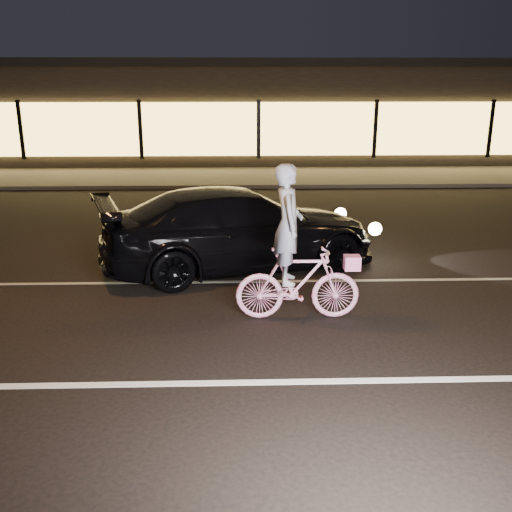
{
  "coord_description": "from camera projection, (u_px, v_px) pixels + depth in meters",
  "views": [
    {
      "loc": [
        -0.79,
        -7.42,
        3.38
      ],
      "look_at": [
        -0.54,
        0.6,
        0.9
      ],
      "focal_mm": 40.0,
      "sensor_mm": 36.0,
      "label": 1
    }
  ],
  "objects": [
    {
      "name": "storefront",
      "position": [
        255.0,
        109.0,
        25.59
      ],
      "size": [
        25.4,
        8.42,
        4.2
      ],
      "color": "black",
      "rests_on": "ground"
    },
    {
      "name": "sidewalk",
      "position": [
        260.0,
        177.0,
        20.51
      ],
      "size": [
        30.0,
        4.0,
        0.12
      ],
      "primitive_type": "cube",
      "color": "#383533",
      "rests_on": "ground"
    },
    {
      "name": "ground",
      "position": [
        295.0,
        329.0,
        8.11
      ],
      "size": [
        90.0,
        90.0,
        0.0
      ],
      "primitive_type": "plane",
      "color": "black",
      "rests_on": "ground"
    },
    {
      "name": "lane_stripe_near",
      "position": [
        308.0,
        382.0,
        6.67
      ],
      "size": [
        60.0,
        0.12,
        0.01
      ],
      "primitive_type": "cube",
      "color": "silver",
      "rests_on": "ground"
    },
    {
      "name": "cyclist",
      "position": [
        295.0,
        266.0,
        8.23
      ],
      "size": [
        1.82,
        0.63,
        2.3
      ],
      "rotation": [
        0.0,
        0.0,
        1.57
      ],
      "color": "#EE398C",
      "rests_on": "ground"
    },
    {
      "name": "lane_stripe_far",
      "position": [
        284.0,
        281.0,
        10.02
      ],
      "size": [
        60.0,
        0.1,
        0.01
      ],
      "primitive_type": "cube",
      "color": "gray",
      "rests_on": "ground"
    },
    {
      "name": "sedan",
      "position": [
        240.0,
        228.0,
        10.6
      ],
      "size": [
        5.56,
        3.62,
        1.5
      ],
      "rotation": [
        0.0,
        0.0,
        1.89
      ],
      "color": "black",
      "rests_on": "ground"
    }
  ]
}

